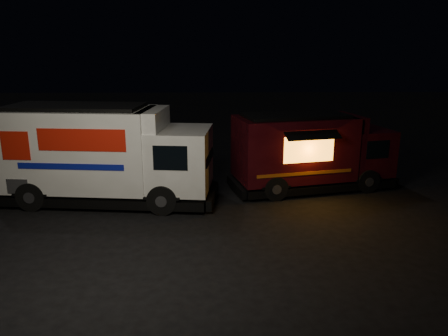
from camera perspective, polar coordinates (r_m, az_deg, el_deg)
ground at (r=13.08m, az=-6.96°, el=-7.51°), size 80.00×80.00×0.00m
white_truck at (r=15.09m, az=-15.01°, el=1.74°), size 7.46×3.19×3.28m
red_truck at (r=16.37m, az=11.59°, el=2.16°), size 6.39×3.52×2.81m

